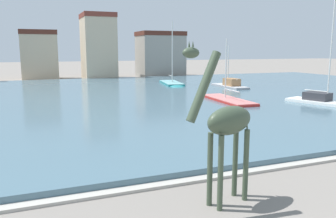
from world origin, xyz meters
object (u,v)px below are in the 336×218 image
sailboat_red (224,100)px  sailboat_white (326,103)px  sailboat_grey (228,86)px  giraffe_statue (226,124)px  sailboat_teal (172,85)px

sailboat_red → sailboat_white: sailboat_white is taller
sailboat_red → sailboat_grey: 11.85m
giraffe_statue → sailboat_red: bearing=59.3°
giraffe_statue → sailboat_grey: 33.99m
giraffe_statue → sailboat_red: sailboat_red is taller
sailboat_teal → sailboat_white: bearing=-73.7°
giraffe_statue → sailboat_white: bearing=36.0°
giraffe_statue → sailboat_white: (18.43, 13.40, -2.30)m
sailboat_grey → sailboat_white: bearing=-87.5°
sailboat_red → sailboat_white: bearing=-38.0°
sailboat_red → sailboat_grey: bearing=56.9°
sailboat_red → giraffe_statue: bearing=-120.7°
sailboat_white → sailboat_grey: sailboat_white is taller
sailboat_teal → sailboat_red: (-1.00, -15.48, -0.04)m
sailboat_teal → sailboat_white: size_ratio=0.96×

